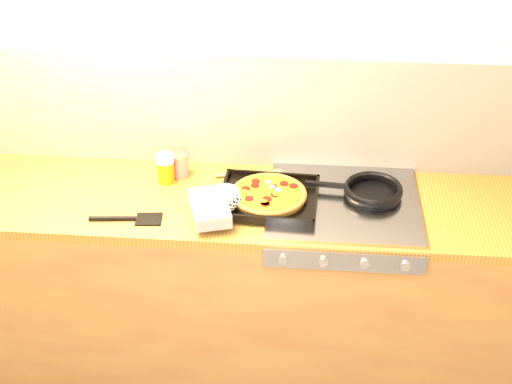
# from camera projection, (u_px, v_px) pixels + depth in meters

# --- Properties ---
(room_shell) EXTENTS (3.20, 3.20, 3.20)m
(room_shell) POSITION_uv_depth(u_px,v_px,m) (239.00, 112.00, 2.99)
(room_shell) COLOR white
(room_shell) RESTS_ON ground
(counter_run) EXTENTS (3.20, 0.62, 0.90)m
(counter_run) POSITION_uv_depth(u_px,v_px,m) (234.00, 284.00, 3.13)
(counter_run) COLOR olive
(counter_run) RESTS_ON ground
(stovetop) EXTENTS (0.60, 0.56, 0.02)m
(stovetop) POSITION_uv_depth(u_px,v_px,m) (343.00, 203.00, 2.85)
(stovetop) COLOR #9A9AA0
(stovetop) RESTS_ON counter_run
(pizza_on_tray) EXTENTS (0.52, 0.44, 0.07)m
(pizza_on_tray) POSITION_uv_depth(u_px,v_px,m) (253.00, 198.00, 2.81)
(pizza_on_tray) COLOR black
(pizza_on_tray) RESTS_ON stovetop
(frying_pan) EXTENTS (0.40, 0.26, 0.04)m
(frying_pan) POSITION_uv_depth(u_px,v_px,m) (372.00, 191.00, 2.87)
(frying_pan) COLOR black
(frying_pan) RESTS_ON stovetop
(tomato_can) EXTENTS (0.09, 0.09, 0.10)m
(tomato_can) POSITION_uv_depth(u_px,v_px,m) (180.00, 165.00, 3.01)
(tomato_can) COLOR #9E110C
(tomato_can) RESTS_ON counter_run
(juice_glass) EXTENTS (0.08, 0.08, 0.13)m
(juice_glass) POSITION_uv_depth(u_px,v_px,m) (165.00, 168.00, 2.96)
(juice_glass) COLOR orange
(juice_glass) RESTS_ON counter_run
(wooden_spoon) EXTENTS (0.30, 0.09, 0.02)m
(wooden_spoon) POSITION_uv_depth(u_px,v_px,m) (257.00, 173.00, 3.04)
(wooden_spoon) COLOR #9E7D43
(wooden_spoon) RESTS_ON counter_run
(black_spatula) EXTENTS (0.29, 0.09, 0.02)m
(black_spatula) POSITION_uv_depth(u_px,v_px,m) (127.00, 219.00, 2.75)
(black_spatula) COLOR black
(black_spatula) RESTS_ON counter_run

